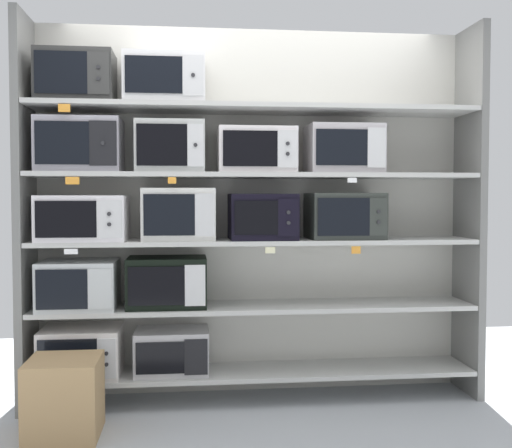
{
  "coord_description": "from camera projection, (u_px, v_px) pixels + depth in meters",
  "views": [
    {
      "loc": [
        -0.44,
        -4.02,
        1.34
      ],
      "look_at": [
        0.0,
        0.0,
        1.16
      ],
      "focal_mm": 43.34,
      "sensor_mm": 36.0,
      "label": 1
    }
  ],
  "objects": [
    {
      "name": "microwave_6",
      "position": [
        262.0,
        217.0,
        4.04
      ],
      "size": [
        0.43,
        0.43,
        0.3
      ],
      "color": "black",
      "rests_on": "shelf_2"
    },
    {
      "name": "price_tag_1",
      "position": [
        270.0,
        250.0,
        3.85
      ],
      "size": [
        0.06,
        0.0,
        0.04
      ],
      "primitive_type": "cube",
      "color": "beige"
    },
    {
      "name": "shelf_2",
      "position": [
        256.0,
        241.0,
        4.05
      ],
      "size": [
        2.87,
        0.42,
        0.03
      ],
      "primitive_type": "cube",
      "color": "beige"
    },
    {
      "name": "shelf_1",
      "position": [
        256.0,
        307.0,
        4.07
      ],
      "size": [
        2.87,
        0.42,
        0.03
      ],
      "primitive_type": "cube",
      "color": "beige"
    },
    {
      "name": "microwave_10",
      "position": [
        257.0,
        151.0,
        4.02
      ],
      "size": [
        0.5,
        0.38,
        0.29
      ],
      "color": "silver",
      "rests_on": "shelf_3"
    },
    {
      "name": "shelf_4",
      "position": [
        256.0,
        109.0,
        4.01
      ],
      "size": [
        2.87,
        0.42,
        0.03
      ],
      "primitive_type": "cube",
      "color": "beige"
    },
    {
      "name": "price_tag_3",
      "position": [
        72.0,
        181.0,
        3.7
      ],
      "size": [
        0.08,
        0.0,
        0.05
      ],
      "primitive_type": "cube",
      "color": "orange"
    },
    {
      "name": "shelf_3",
      "position": [
        256.0,
        175.0,
        4.03
      ],
      "size": [
        2.87,
        0.42,
        0.03
      ],
      "primitive_type": "cube",
      "color": "beige"
    },
    {
      "name": "microwave_8",
      "position": [
        80.0,
        145.0,
        3.9
      ],
      "size": [
        0.51,
        0.38,
        0.34
      ],
      "color": "#9E9AA4",
      "rests_on": "shelf_3"
    },
    {
      "name": "shipping_carton",
      "position": [
        64.0,
        397.0,
        3.46
      ],
      "size": [
        0.39,
        0.39,
        0.44
      ],
      "primitive_type": "cube",
      "color": "tan",
      "rests_on": "ground"
    },
    {
      "name": "shelf_0",
      "position": [
        256.0,
        372.0,
        4.09
      ],
      "size": [
        2.87,
        0.42,
        0.03
      ],
      "primitive_type": "cube",
      "color": "beige",
      "rests_on": "ground"
    },
    {
      "name": "back_panel",
      "position": [
        252.0,
        211.0,
        4.27
      ],
      "size": [
        3.07,
        0.04,
        2.48
      ],
      "primitive_type": "cube",
      "color": "beige",
      "rests_on": "ground"
    },
    {
      "name": "price_tag_2",
      "position": [
        356.0,
        250.0,
        3.91
      ],
      "size": [
        0.06,
        0.0,
        0.05
      ],
      "primitive_type": "cube",
      "color": "orange"
    },
    {
      "name": "upright_left",
      "position": [
        25.0,
        213.0,
        3.88
      ],
      "size": [
        0.05,
        0.42,
        2.48
      ],
      "primitive_type": "cube",
      "color": "slate",
      "rests_on": "ground"
    },
    {
      "name": "microwave_9",
      "position": [
        170.0,
        147.0,
        3.96
      ],
      "size": [
        0.43,
        0.39,
        0.33
      ],
      "color": "#B9BBB6",
      "rests_on": "shelf_3"
    },
    {
      "name": "price_tag_4",
      "position": [
        172.0,
        180.0,
        3.76
      ],
      "size": [
        0.05,
        0.0,
        0.04
      ],
      "primitive_type": "cube",
      "color": "orange"
    },
    {
      "name": "microwave_12",
      "position": [
        76.0,
        78.0,
        3.88
      ],
      "size": [
        0.47,
        0.34,
        0.32
      ],
      "color": "#323231",
      "rests_on": "shelf_4"
    },
    {
      "name": "microwave_7",
      "position": [
        344.0,
        216.0,
        4.1
      ],
      "size": [
        0.48,
        0.4,
        0.3
      ],
      "color": "#2D322D",
      "rests_on": "shelf_2"
    },
    {
      "name": "microwave_3",
      "position": [
        167.0,
        282.0,
        4.0
      ],
      "size": [
        0.51,
        0.37,
        0.32
      ],
      "color": "black",
      "rests_on": "shelf_1"
    },
    {
      "name": "microwave_5",
      "position": [
        179.0,
        214.0,
        3.98
      ],
      "size": [
        0.46,
        0.36,
        0.33
      ],
      "color": "silver",
      "rests_on": "shelf_2"
    },
    {
      "name": "price_tag_6",
      "position": [
        64.0,
        108.0,
        3.68
      ],
      "size": [
        0.07,
        0.0,
        0.05
      ],
      "primitive_type": "cube",
      "color": "orange"
    },
    {
      "name": "microwave_13",
      "position": [
        165.0,
        81.0,
        3.94
      ],
      "size": [
        0.51,
        0.39,
        0.31
      ],
      "color": "silver",
      "rests_on": "shelf_4"
    },
    {
      "name": "microwave_1",
      "position": [
        172.0,
        351.0,
        4.02
      ],
      "size": [
        0.47,
        0.35,
        0.28
      ],
      "color": "#B7B5B7",
      "rests_on": "shelf_0"
    },
    {
      "name": "upright_right",
      "position": [
        470.0,
        212.0,
        4.2
      ],
      "size": [
        0.05,
        0.42,
        2.48
      ],
      "primitive_type": "cube",
      "color": "slate",
      "rests_on": "ground"
    },
    {
      "name": "price_tag_5",
      "position": [
        352.0,
        180.0,
        3.88
      ],
      "size": [
        0.06,
        0.0,
        0.03
      ],
      "primitive_type": "cube",
      "color": "white"
    },
    {
      "name": "microwave_4",
      "position": [
        84.0,
        218.0,
        3.92
      ],
      "size": [
        0.54,
        0.43,
        0.29
      ],
      "color": "silver",
      "rests_on": "shelf_2"
    },
    {
      "name": "price_tag_0",
      "position": [
        71.0,
        252.0,
        3.72
      ],
      "size": [
        0.08,
        0.0,
        0.03
      ],
      "primitive_type": "cube",
      "color": "white"
    },
    {
      "name": "microwave_2",
      "position": [
        79.0,
        284.0,
        3.94
      ],
      "size": [
        0.48,
        0.43,
        0.31
      ],
      "color": "#B8BDBD",
      "rests_on": "shelf_1"
    },
    {
      "name": "microwave_11",
      "position": [
        344.0,
        149.0,
        4.08
      ],
      "size": [
        0.48,
        0.35,
        0.32
      ],
      "color": "#BBB4B7",
      "rests_on": "shelf_3"
    },
    {
      "name": "microwave_0",
      "position": [
        82.0,
        351.0,
        3.96
      ],
      "size": [
        0.5,
        0.42,
        0.31
      ],
      "color": "silver",
      "rests_on": "shelf_0"
    }
  ]
}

